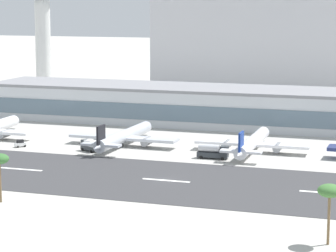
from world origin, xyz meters
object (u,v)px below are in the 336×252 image
service_baggage_tug_2 (20,144)px  distant_hotel_block (278,44)px  control_tower (43,35)px  terminal_building (222,106)px  airliner_navy_tail_gate_2 (252,143)px  service_fuel_truck_0 (213,151)px  airliner_black_tail_gate_1 (122,137)px  service_box_truck_1 (90,145)px  palm_tree_1 (330,192)px

service_baggage_tug_2 → distant_hotel_block: bearing=21.8°
distant_hotel_block → control_tower: bearing=-143.3°
terminal_building → airliner_navy_tail_gate_2: size_ratio=4.25×
terminal_building → service_baggage_tug_2: 75.20m
terminal_building → service_fuel_truck_0: (12.08, -57.17, -4.52)m
airliner_black_tail_gate_1 → airliner_navy_tail_gate_2: (38.52, 2.75, -0.09)m
distant_hotel_block → airliner_black_tail_gate_1: size_ratio=2.78×
terminal_building → service_fuel_truck_0: 58.61m
airliner_navy_tail_gate_2 → service_box_truck_1: 46.34m
distant_hotel_block → service_box_truck_1: 161.78m
control_tower → service_fuel_truck_0: 137.27m
distant_hotel_block → palm_tree_1: (48.91, -222.50, -13.75)m
airliner_black_tail_gate_1 → service_box_truck_1: bearing=149.6°
airliner_navy_tail_gate_2 → service_baggage_tug_2: airliner_navy_tail_gate_2 is taller
service_fuel_truck_0 → service_baggage_tug_2: service_fuel_truck_0 is taller
airliner_black_tail_gate_1 → service_baggage_tug_2: bearing=111.4°
palm_tree_1 → distant_hotel_block: bearing=102.4°
terminal_building → service_box_truck_1: terminal_building is taller
control_tower → palm_tree_1: (137.45, -156.56, -19.39)m
distant_hotel_block → service_box_truck_1: bearing=-99.3°
service_box_truck_1 → palm_tree_1: bearing=167.7°
distant_hotel_block → service_baggage_tug_2: distant_hotel_block is taller
airliner_navy_tail_gate_2 → service_baggage_tug_2: 68.16m
airliner_black_tail_gate_1 → service_fuel_truck_0: bearing=-105.3°
airliner_black_tail_gate_1 → service_baggage_tug_2: 30.26m
airliner_navy_tail_gate_2 → service_baggage_tug_2: (-66.83, -13.28, -1.63)m
airliner_navy_tail_gate_2 → service_box_truck_1: (-44.57, -12.65, -0.89)m
airliner_navy_tail_gate_2 → airliner_black_tail_gate_1: bearing=93.1°
terminal_building → airliner_black_tail_gate_1: size_ratio=4.11×
airliner_navy_tail_gate_2 → service_fuel_truck_0: (-8.30, -11.58, -0.65)m
distant_hotel_block → palm_tree_1: 228.23m
airliner_navy_tail_gate_2 → service_baggage_tug_2: size_ratio=11.49×
terminal_building → palm_tree_1: bearing=-67.6°
terminal_building → control_tower: 95.98m
control_tower → distant_hotel_block: control_tower is taller
airliner_black_tail_gate_1 → service_fuel_truck_0: size_ratio=4.85×
control_tower → palm_tree_1: size_ratio=4.54×
control_tower → service_box_truck_1: 114.84m
terminal_building → service_box_truck_1: 63.25m
distant_hotel_block → airliner_navy_tail_gate_2: 148.24m
distant_hotel_block → airliner_navy_tail_gate_2: (18.73, -145.60, -20.62)m
service_box_truck_1 → airliner_black_tail_gate_1: bearing=-93.0°
distant_hotel_block → palm_tree_1: distant_hotel_block is taller
control_tower → palm_tree_1: 209.23m
terminal_building → distant_hotel_block: size_ratio=1.48×
service_fuel_truck_0 → service_box_truck_1: size_ratio=1.34×
service_fuel_truck_0 → service_baggage_tug_2: bearing=179.8°
palm_tree_1 → service_box_truck_1: bearing=139.3°
airliner_black_tail_gate_1 → service_fuel_truck_0: 31.49m
airliner_black_tail_gate_1 → palm_tree_1: palm_tree_1 is taller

